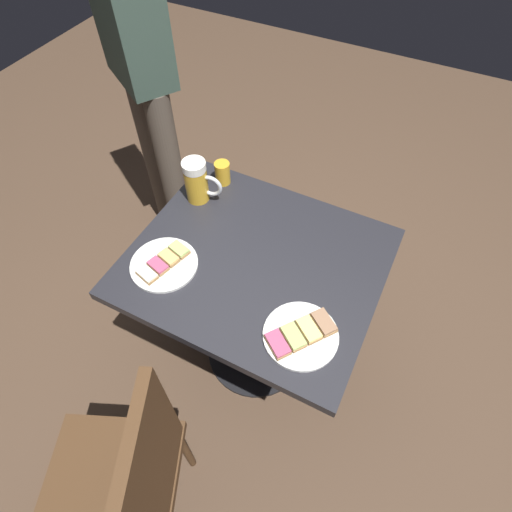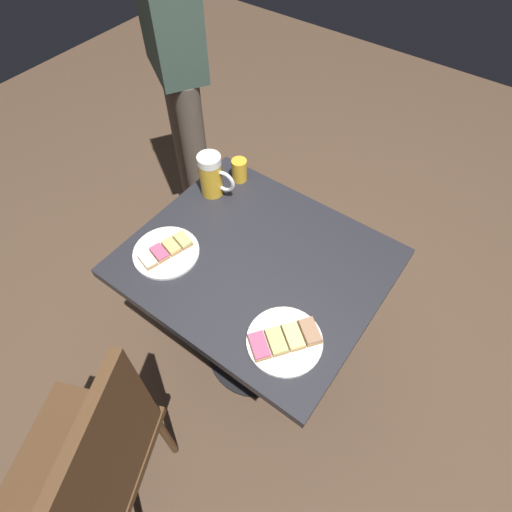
# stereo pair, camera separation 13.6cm
# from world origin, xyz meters

# --- Properties ---
(ground_plane) EXTENTS (6.00, 6.00, 0.00)m
(ground_plane) POSITION_xyz_m (0.00, 0.00, 0.00)
(ground_plane) COLOR #4C3828
(cafe_table) EXTENTS (0.70, 0.82, 0.71)m
(cafe_table) POSITION_xyz_m (0.00, 0.00, 0.56)
(cafe_table) COLOR black
(cafe_table) RESTS_ON ground_plane
(plate_near) EXTENTS (0.22, 0.22, 0.03)m
(plate_near) POSITION_xyz_m (-0.19, -0.24, 0.72)
(plate_near) COLOR white
(plate_near) RESTS_ON cafe_table
(plate_far) EXTENTS (0.22, 0.22, 0.03)m
(plate_far) POSITION_xyz_m (-0.16, 0.26, 0.72)
(plate_far) COLOR white
(plate_far) RESTS_ON cafe_table
(beer_mug) EXTENTS (0.08, 0.14, 0.17)m
(beer_mug) POSITION_xyz_m (0.16, 0.32, 0.79)
(beer_mug) COLOR gold
(beer_mug) RESTS_ON cafe_table
(beer_glass_small) EXTENTS (0.06, 0.06, 0.09)m
(beer_glass_small) POSITION_xyz_m (0.28, 0.28, 0.76)
(beer_glass_small) COLOR gold
(beer_glass_small) RESTS_ON cafe_table
(cafe_chair) EXTENTS (0.50, 0.50, 0.95)m
(cafe_chair) POSITION_xyz_m (-0.72, 0.03, 0.53)
(cafe_chair) COLOR #472D19
(cafe_chair) RESTS_ON ground_plane
(patron_standing) EXTENTS (0.32, 0.37, 1.70)m
(patron_standing) POSITION_xyz_m (0.47, 0.74, 0.99)
(patron_standing) COLOR #51473D
(patron_standing) RESTS_ON ground_plane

